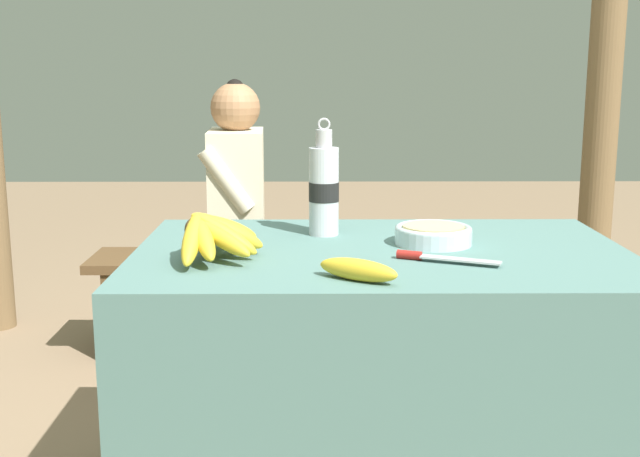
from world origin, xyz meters
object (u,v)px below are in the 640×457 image
at_px(water_bottle, 324,189).
at_px(support_post_far, 608,24).
at_px(serving_bowl, 433,234).
at_px(banana_bunch_ripe, 213,232).
at_px(banana_bunch_green, 410,238).
at_px(knife, 433,257).
at_px(loose_banana_front, 358,270).
at_px(wooden_bench, 292,271).
at_px(seated_vendor, 226,203).

xyz_separation_m(water_bottle, support_post_far, (1.17, 1.32, 0.48)).
bearing_deg(serving_bowl, water_bottle, 156.37).
xyz_separation_m(banana_bunch_ripe, serving_bowl, (0.51, 0.14, -0.03)).
xyz_separation_m(serving_bowl, banana_bunch_green, (0.08, 1.12, -0.25)).
bearing_deg(banana_bunch_green, knife, -94.74).
xyz_separation_m(water_bottle, loose_banana_front, (0.06, -0.45, -0.10)).
distance_m(knife, wooden_bench, 1.39).
distance_m(serving_bowl, water_bottle, 0.30).
bearing_deg(loose_banana_front, banana_bunch_ripe, 148.08).
height_order(banana_bunch_ripe, loose_banana_front, banana_bunch_ripe).
distance_m(wooden_bench, banana_bunch_green, 0.48).
distance_m(wooden_bench, support_post_far, 1.62).
relative_size(water_bottle, support_post_far, 0.12).
xyz_separation_m(knife, banana_bunch_green, (0.11, 1.30, -0.24)).
distance_m(banana_bunch_ripe, seated_vendor, 1.24).
height_order(water_bottle, loose_banana_front, water_bottle).
distance_m(banana_bunch_ripe, serving_bowl, 0.53).
relative_size(banana_bunch_ripe, banana_bunch_green, 1.14).
height_order(wooden_bench, seated_vendor, seated_vendor).
relative_size(serving_bowl, support_post_far, 0.07).
bearing_deg(knife, loose_banana_front, -114.61).
bearing_deg(water_bottle, knife, -51.01).
distance_m(banana_bunch_green, support_post_far, 1.20).
height_order(knife, wooden_bench, knife).
distance_m(loose_banana_front, banana_bunch_green, 1.51).
distance_m(loose_banana_front, knife, 0.24).
bearing_deg(serving_bowl, banana_bunch_ripe, -164.43).
distance_m(water_bottle, knife, 0.39).
bearing_deg(seated_vendor, wooden_bench, -175.11).
bearing_deg(knife, water_bottle, 151.98).
height_order(water_bottle, knife, water_bottle).
bearing_deg(wooden_bench, banana_bunch_green, -0.04).
relative_size(knife, wooden_bench, 0.14).
bearing_deg(wooden_bench, banana_bunch_ripe, -96.25).
height_order(loose_banana_front, wooden_bench, loose_banana_front).
relative_size(serving_bowl, wooden_bench, 0.12).
bearing_deg(support_post_far, wooden_bench, -166.15).
bearing_deg(water_bottle, serving_bowl, -23.63).
bearing_deg(support_post_far, water_bottle, -131.48).
distance_m(loose_banana_front, wooden_bench, 1.52).
xyz_separation_m(knife, support_post_far, (0.93, 1.61, 0.58)).
relative_size(serving_bowl, loose_banana_front, 1.08).
relative_size(knife, banana_bunch_green, 0.83).
height_order(serving_bowl, seated_vendor, seated_vendor).
relative_size(banana_bunch_ripe, seated_vendor, 0.29).
bearing_deg(water_bottle, banana_bunch_ripe, -134.05).
height_order(banana_bunch_green, support_post_far, support_post_far).
relative_size(banana_bunch_ripe, knife, 1.37).
bearing_deg(water_bottle, support_post_far, 48.52).
distance_m(knife, seated_vendor, 1.40).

